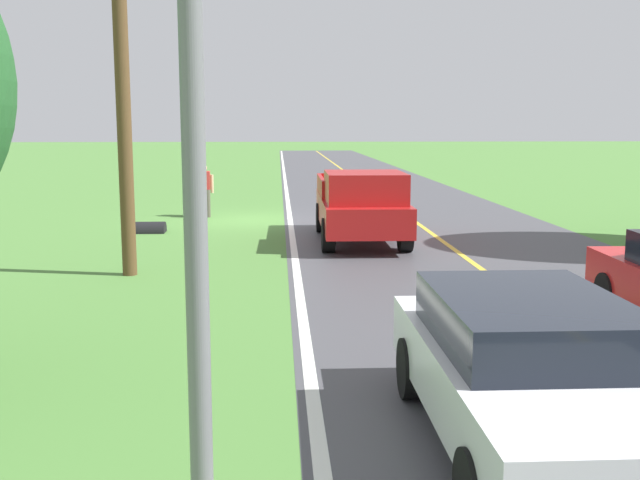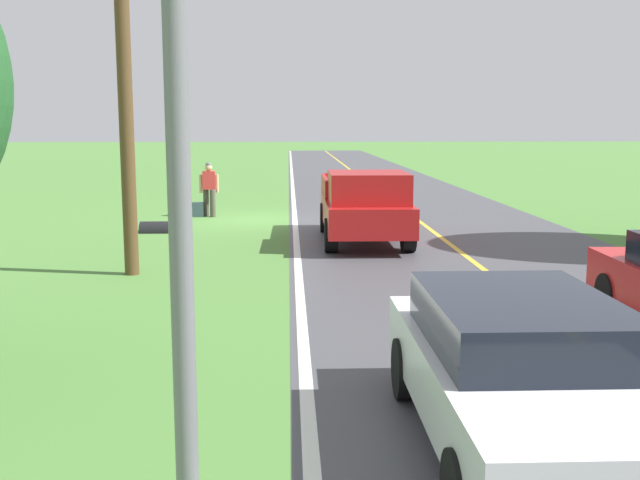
% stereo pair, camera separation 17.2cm
% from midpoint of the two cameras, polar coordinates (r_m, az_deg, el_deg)
% --- Properties ---
extents(ground_plane, '(200.00, 200.00, 0.00)m').
position_cam_midpoint_polar(ground_plane, '(23.39, -5.45, 1.53)').
color(ground_plane, '#4C7F38').
extents(road_surface, '(7.97, 120.00, 0.00)m').
position_cam_midpoint_polar(road_surface, '(23.72, 6.73, 1.62)').
color(road_surface, '#47474C').
rests_on(road_surface, ground).
extents(lane_edge_line, '(0.16, 117.60, 0.00)m').
position_cam_midpoint_polar(lane_edge_line, '(23.37, -2.50, 1.57)').
color(lane_edge_line, silver).
rests_on(lane_edge_line, ground).
extents(lane_centre_line, '(0.14, 117.60, 0.00)m').
position_cam_midpoint_polar(lane_centre_line, '(23.72, 6.73, 1.63)').
color(lane_centre_line, gold).
rests_on(lane_centre_line, ground).
extents(hitchhiker_walking, '(0.62, 0.51, 1.75)m').
position_cam_midpoint_polar(hitchhiker_walking, '(24.31, -9.02, 4.06)').
color(hitchhiker_walking, '#4C473D').
rests_on(hitchhiker_walking, ground).
extents(suitcase_carried, '(0.47, 0.22, 0.47)m').
position_cam_midpoint_polar(suitcase_carried, '(24.33, -9.98, 2.28)').
color(suitcase_carried, '#384C56').
rests_on(suitcase_carried, ground).
extents(pickup_truck_passing, '(2.15, 5.42, 1.82)m').
position_cam_midpoint_polar(pickup_truck_passing, '(18.79, 2.88, 2.74)').
color(pickup_truck_passing, '#B21919').
rests_on(pickup_truck_passing, ground).
extents(traffic_light_mast, '(0.61, 0.32, 5.20)m').
position_cam_midpoint_polar(traffic_light_mast, '(5.08, -12.57, 15.30)').
color(traffic_light_mast, slate).
rests_on(traffic_light_mast, ground).
extents(sedan_ahead_same_lane, '(1.94, 4.41, 1.41)m').
position_cam_midpoint_polar(sedan_ahead_same_lane, '(7.14, 15.03, -9.50)').
color(sedan_ahead_same_lane, silver).
rests_on(sedan_ahead_same_lane, ground).
extents(utility_pole_roadside, '(0.28, 0.28, 8.27)m').
position_cam_midpoint_polar(utility_pole_roadside, '(15.10, -15.17, 12.99)').
color(utility_pole_roadside, brown).
rests_on(utility_pole_roadside, ground).
extents(drainage_culvert, '(0.80, 0.60, 0.60)m').
position_cam_midpoint_polar(drainage_culvert, '(21.13, -12.97, 0.56)').
color(drainage_culvert, black).
rests_on(drainage_culvert, ground).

